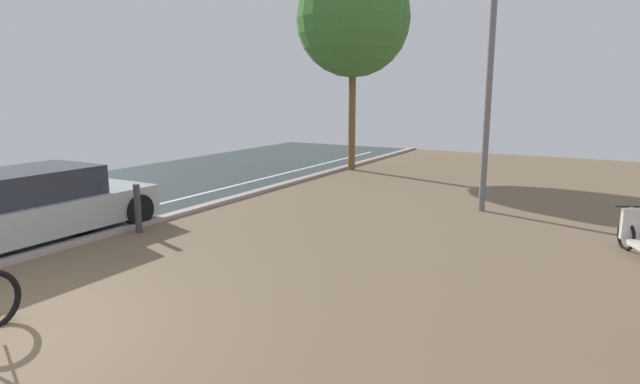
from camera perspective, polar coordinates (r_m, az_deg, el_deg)
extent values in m
torus|color=black|center=(10.09, 30.50, -4.14)|extent=(0.29, 0.48, 0.51)
cylinder|color=silver|center=(10.02, 30.71, -2.76)|extent=(0.12, 0.14, 0.52)
cube|color=silver|center=(9.96, 30.91, -3.00)|extent=(0.32, 0.22, 0.51)
cylinder|color=black|center=(9.94, 30.93, -1.37)|extent=(0.47, 0.27, 0.03)
cube|color=#A3AAAC|center=(10.50, -29.42, -2.23)|extent=(1.82, 4.42, 0.57)
cube|color=#282D38|center=(10.32, -30.51, 0.56)|extent=(1.53, 2.63, 0.52)
cylinder|color=black|center=(12.14, -24.70, -0.89)|extent=(0.20, 0.62, 0.62)
cylinder|color=black|center=(10.80, -19.28, -1.87)|extent=(0.20, 0.62, 0.62)
cylinder|color=slate|center=(11.77, 17.96, 10.17)|extent=(0.14, 0.14, 5.07)
cylinder|color=brown|center=(17.34, 3.52, 8.30)|extent=(0.23, 0.23, 3.56)
sphere|color=#3C6E2F|center=(17.46, 3.65, 18.37)|extent=(3.64, 3.64, 3.64)
cylinder|color=#38383D|center=(10.23, -19.33, -1.73)|extent=(0.12, 0.12, 0.92)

